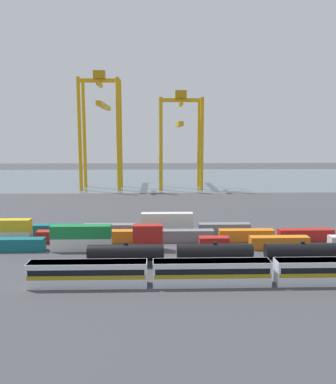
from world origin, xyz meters
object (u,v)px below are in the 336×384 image
Objects in this scene: gantry_crane_west at (101,119)px; passenger_train at (212,271)px; freight_tank_row at (259,254)px; shipping_container_13 at (126,236)px; shipping_container_10 at (3,237)px; shipping_container_16 at (306,235)px; shipping_container_14 at (186,236)px; gantry_crane_central at (180,130)px; shipping_container_3 at (148,244)px.

passenger_train is at bearing -74.59° from gantry_crane_west.
passenger_train is 0.92× the size of freight_tank_row.
shipping_container_10 is at bearing 180.00° from shipping_container_13.
shipping_container_13 is at bearing 180.00° from shipping_container_16.
shipping_container_13 is 1.00× the size of shipping_container_14.
gantry_crane_west is at bearing 179.33° from gantry_crane_central.
shipping_container_3 is 0.50× the size of shipping_container_13.
passenger_train reaches higher than shipping_container_10.
gantry_crane_central is at bearing 79.33° from shipping_container_13.
shipping_container_10 is 0.29× the size of gantry_crane_central.
shipping_container_10 is (-41.92, 25.76, -0.84)m from passenger_train.
shipping_container_3 is 35.41m from shipping_container_16.
gantry_crane_central reaches higher than shipping_container_3.
freight_tank_row reaches higher than shipping_container_16.
shipping_container_10 is 97.24m from gantry_crane_west.
gantry_crane_west is at bearing 100.56° from shipping_container_13.
passenger_train is 13.91m from freight_tank_row.
freight_tank_row is 10.20× the size of shipping_container_3.
shipping_container_13 is at bearing 180.00° from shipping_container_14.
passenger_train is 22.11m from shipping_container_3.
shipping_container_10 is 66.45m from shipping_container_16.
shipping_container_3 is at bearing -77.30° from gantry_crane_west.
shipping_container_14 is (39.87, 0.00, 0.00)m from shipping_container_10.
passenger_train is 1.35× the size of gantry_crane_central.
shipping_container_14 is (-2.06, 25.76, -0.84)m from passenger_train.
shipping_container_13 is at bearing -79.44° from gantry_crane_west.
shipping_container_10 is 1.00× the size of shipping_container_13.
passenger_train reaches higher than shipping_container_14.
gantry_crane_west is at bearing 84.21° from shipping_container_10.
gantry_crane_central reaches higher than passenger_train.
shipping_container_10 is at bearing -95.79° from gantry_crane_west.
shipping_container_13 is 0.29× the size of gantry_crane_central.
freight_tank_row is 1.23× the size of gantry_crane_west.
shipping_container_16 is 0.24× the size of gantry_crane_west.
shipping_container_13 is 13.29m from shipping_container_14.
shipping_container_10 is 0.24× the size of gantry_crane_west.
gantry_crane_west is at bearing 105.41° from passenger_train.
passenger_train is 4.70× the size of shipping_container_13.
shipping_container_14 is 0.29× the size of gantry_crane_central.
shipping_container_14 is 101.48m from gantry_crane_west.
shipping_container_14 is (13.29, 0.00, 0.00)m from shipping_container_13.
passenger_train is 25.85m from shipping_container_14.
shipping_container_16 is at bearing 0.00° from shipping_container_13.
freight_tank_row is 5.09× the size of shipping_container_14.
gantry_crane_central is (1.97, 117.69, 23.08)m from passenger_train.
gantry_crane_west is (9.36, 92.34, 29.01)m from shipping_container_10.
freight_tank_row is at bearing -85.80° from gantry_crane_central.
passenger_train reaches higher than shipping_container_16.
shipping_container_10 is 26.58m from shipping_container_13.
shipping_container_16 is 0.29× the size of gantry_crane_central.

